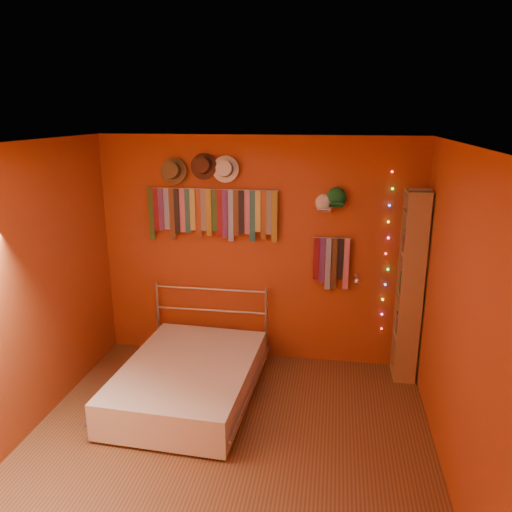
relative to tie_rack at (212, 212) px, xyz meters
The scene contains 16 objects.
ground 2.44m from the tie_rack, 73.79° to the right, with size 3.50×3.50×0.00m, color brown.
back_wall 0.66m from the tie_rack, ahead, with size 3.50×0.02×2.50m, color #923717.
right_wall 2.84m from the tie_rack, 36.95° to the right, with size 0.02×3.50×2.50m, color #923717.
left_wall 2.15m from the tie_rack, 126.80° to the right, with size 0.02×3.50×2.50m, color #923717.
ceiling 1.93m from the tie_rack, 73.79° to the right, with size 3.50×3.50×0.02m, color white.
tie_rack is the anchor object (origin of this frame).
small_tie_rack 1.39m from the tie_rack, ahead, with size 0.40×0.03×0.57m.
fedora_olive 0.60m from the tie_rack, behind, with size 0.29×0.16×0.28m.
fedora_brown 0.50m from the tie_rack, 158.20° to the right, with size 0.28×0.15×0.28m.
fedora_white 0.49m from the tie_rack, 10.64° to the right, with size 0.28×0.15×0.28m.
cap_white 1.21m from the tie_rack, ahead, with size 0.19×0.23×0.19m.
cap_green 1.33m from the tie_rack, ahead, with size 0.19×0.24×0.19m.
fairy_lights 1.91m from the tie_rack, ahead, with size 0.06×0.02×1.73m.
reading_lamp 1.70m from the tie_rack, ahead, with size 0.07×0.31×0.09m.
bookshelf 2.26m from the tie_rack, ahead, with size 0.25×0.34×2.00m.
bed 1.76m from the tie_rack, 91.83° to the right, with size 1.38×1.82×0.86m.
Camera 1 is at (0.82, -3.46, 2.72)m, focal length 35.00 mm.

